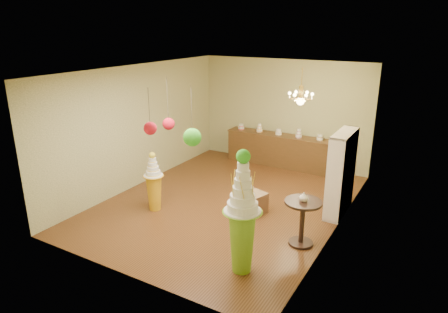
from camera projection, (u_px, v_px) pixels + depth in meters
The scene contains 17 objects.
floor at pixel (227, 202), 9.18m from camera, with size 6.50×6.50×0.00m, color #532F16.
ceiling at pixel (227, 70), 8.24m from camera, with size 6.50×6.50×0.00m, color white.
wall_back at pixel (283, 113), 11.38m from camera, with size 5.00×0.04×3.00m, color tan.
wall_front at pixel (121, 191), 6.04m from camera, with size 5.00×0.04×3.00m, color tan.
wall_left at pixel (140, 126), 9.90m from camera, with size 0.04×6.50×3.00m, color tan.
wall_right at pixel (342, 158), 7.52m from camera, with size 0.04×6.50×3.00m, color tan.
pedestal_green at pixel (242, 225), 6.40m from camera, with size 0.77×0.77×2.11m.
pedestal_orange at pixel (154, 187), 8.68m from camera, with size 0.52×0.52×1.33m.
burlap_riser at pixel (253, 203), 8.65m from camera, with size 0.49×0.49×0.45m, color #92724F.
sideboard at pixel (278, 149), 11.47m from camera, with size 3.04×0.54×1.16m.
shelving_unit at pixel (341, 173), 8.44m from camera, with size 0.33×1.20×1.80m.
round_table at pixel (302, 217), 7.27m from camera, with size 0.69×0.69×0.87m.
vase at pixel (304, 197), 7.15m from camera, with size 0.16×0.16×0.17m, color white.
pom_red_left at pixel (169, 124), 7.50m from camera, with size 0.23×0.23×1.00m.
pom_green_mid at pixel (192, 137), 6.52m from camera, with size 0.30×0.30×1.01m.
pom_red_right at pixel (150, 128), 6.17m from camera, with size 0.21×0.21×0.74m.
chandelier at pixel (301, 99), 8.98m from camera, with size 0.72×0.72×0.85m.
Camera 1 is at (4.15, -7.28, 3.90)m, focal length 32.00 mm.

